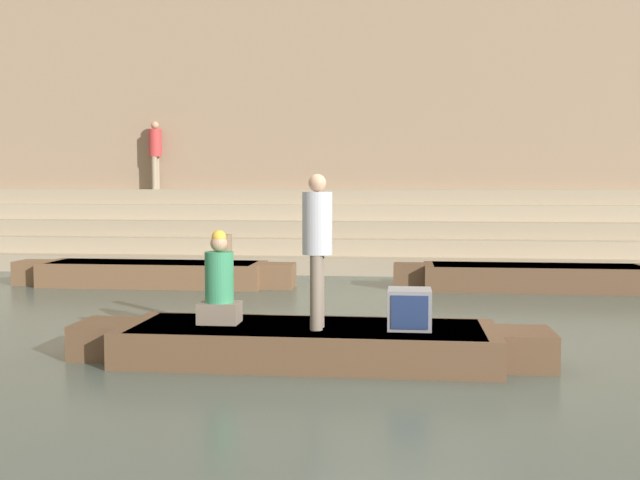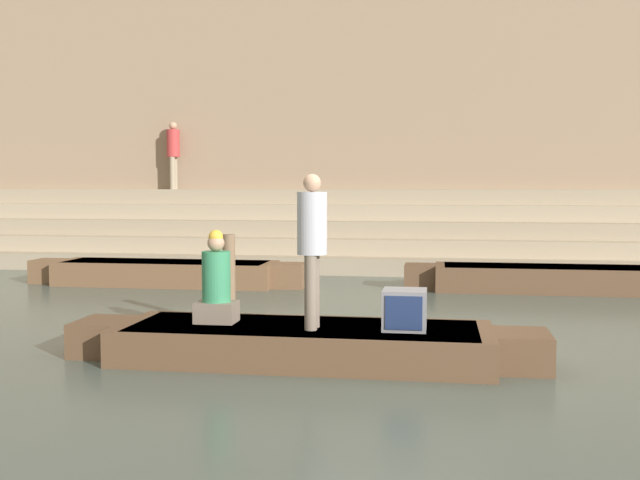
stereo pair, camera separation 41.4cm
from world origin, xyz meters
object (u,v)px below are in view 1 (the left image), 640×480
Objects in this scene: person_rowing at (219,286)px; moored_boat_distant at (536,277)px; tv_set at (409,309)px; person_on_steps at (155,150)px; rowboat_main at (308,342)px; moored_boat_shore at (153,273)px; mooring_post at (226,281)px; person_standing at (317,240)px.

person_rowing is 7.82m from moored_boat_distant.
tv_set is 0.27× the size of person_on_steps.
rowboat_main is 7.22m from moored_boat_shore.
moored_boat_shore is 4.90m from mooring_post.
mooring_post is (-0.36, 1.81, -0.19)m from person_rowing.
person_standing is 3.59× the size of tv_set.
person_rowing reaches higher than rowboat_main.
rowboat_main is at bearing -125.57° from moored_boat_distant.
moored_boat_distant is at bearing -131.16° from person_on_steps.
person_standing reaches higher than rowboat_main.
person_on_steps reaches higher than person_rowing.
moored_boat_shore reaches higher than rowboat_main.
tv_set is 12.95m from person_on_steps.
moored_boat_distant is at bearing 76.43° from person_standing.
rowboat_main is at bearing -167.88° from person_on_steps.
person_rowing is 1.85m from mooring_post.
moored_boat_distant is 3.06× the size of person_on_steps.
tv_set is (2.20, -0.11, -0.21)m from person_rowing.
moored_boat_shore is at bearing 124.42° from person_rowing.
person_standing is 0.97× the size of person_on_steps.
person_standing reaches higher than person_rowing.
moored_boat_distant is 6.72m from mooring_post.
moored_boat_shore is (-5.08, 6.10, -0.38)m from tv_set.
person_rowing is 2.26× the size of tv_set.
person_standing is 1.32m from person_rowing.
person_on_steps reaches higher than moored_boat_distant.
person_rowing is at bearing -172.36° from person_on_steps.
rowboat_main is 11.34× the size of tv_set.
rowboat_main is 1.21m from person_standing.
tv_set is 0.08× the size of moored_boat_shore.
tv_set is 3.20m from mooring_post.
tv_set is 0.36× the size of mooring_post.
person_rowing is (-1.17, 0.20, -0.56)m from person_standing.
moored_boat_distant is (3.61, 6.31, 0.04)m from rowboat_main.
person_rowing is 0.61× the size of person_on_steps.
person_standing is at bearing -60.66° from moored_boat_shore.
person_on_steps is (-1.56, 4.77, 2.70)m from moored_boat_shore.
person_rowing is 2.21m from tv_set.
moored_boat_shore is 7.54m from moored_boat_distant.
tv_set reaches higher than rowboat_main.
person_on_steps reaches higher than moored_boat_shore.
person_standing is 1.29m from tv_set.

